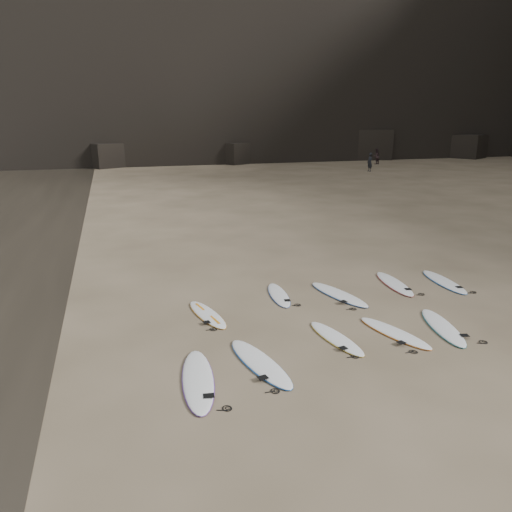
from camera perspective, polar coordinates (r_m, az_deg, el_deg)
The scene contains 13 objects.
ground at distance 13.21m, azimuth 9.82°, elevation -9.22°, with size 240.00×240.00×0.00m, color #897559.
surfboard_0 at distance 11.16m, azimuth -6.66°, elevation -13.83°, with size 0.66×2.75×0.10m, color white.
surfboard_1 at distance 11.76m, azimuth 0.47°, elevation -12.07°, with size 0.64×2.67×0.10m, color white.
surfboard_2 at distance 13.10m, azimuth 9.13°, elevation -9.22°, with size 0.54×2.26×0.08m, color white.
surfboard_3 at distance 13.72m, azimuth 15.54°, elevation -8.42°, with size 0.57×2.37×0.09m, color white.
surfboard_4 at distance 14.46m, azimuth 20.56°, elevation -7.58°, with size 0.60×2.51×0.09m, color white.
surfboard_5 at distance 14.43m, azimuth -5.59°, elevation -6.62°, with size 0.55×2.29×0.08m, color white.
surfboard_6 at distance 15.85m, azimuth 2.62°, elevation -4.44°, with size 0.53×2.21×0.08m, color white.
surfboard_7 at distance 16.08m, azimuth 9.44°, elevation -4.32°, with size 0.63×2.62×0.09m, color white.
surfboard_8 at distance 17.47m, azimuth 15.53°, elevation -3.04°, with size 0.61×2.53×0.09m, color white.
surfboard_9 at distance 18.19m, azimuth 20.69°, elevation -2.74°, with size 0.61×2.54×0.09m, color white.
person_a at distance 50.76m, azimuth 12.89°, elevation 10.42°, with size 0.66×0.43×1.80m, color black.
person_b at distance 58.15m, azimuth 13.57°, elevation 11.01°, with size 0.83×0.65×1.70m, color black.
Camera 1 is at (-5.40, -10.68, 5.60)m, focal length 35.00 mm.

